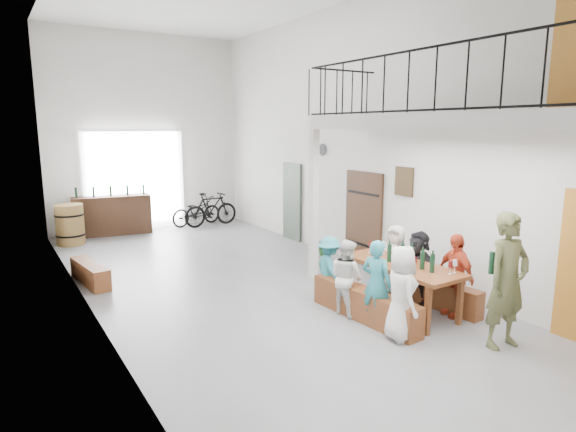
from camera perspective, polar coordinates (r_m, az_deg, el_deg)
floor at (r=9.33m, az=-5.23°, el=-7.77°), size 12.00×12.00×0.00m
room_walls at (r=8.88m, az=-5.62°, el=14.56°), size 12.00×12.00×12.00m
gateway_portal at (r=14.38m, az=-17.66°, el=3.95°), size 2.80×0.08×2.80m
right_wall_decor at (r=9.09m, az=15.57°, el=2.69°), size 0.07×8.28×5.07m
balcony at (r=7.65m, az=19.40°, el=10.26°), size 1.52×5.62×4.00m
tasting_table at (r=7.88m, az=13.29°, el=-6.09°), size 0.83×2.02×0.79m
bench_inner at (r=7.59m, az=9.04°, el=-10.32°), size 0.44×2.07×0.47m
bench_wall at (r=8.46m, az=16.18°, el=-8.50°), size 0.41×1.96×0.45m
tableware at (r=7.78m, az=14.01°, el=-4.63°), size 0.66×1.62×0.35m
side_bench at (r=9.87m, az=-22.40°, el=-6.30°), size 0.49×1.44×0.40m
oak_barrel at (r=13.24m, az=-24.44°, el=-0.94°), size 0.69×0.69×1.02m
serving_counter at (r=14.05m, az=-20.11°, el=0.09°), size 2.08×0.83×1.07m
counter_bottles at (r=13.94m, az=-20.28°, el=2.81°), size 1.77×0.32×0.28m
guest_left_a at (r=6.87m, az=13.27°, el=-8.90°), size 0.63×0.76×1.33m
guest_left_b at (r=7.23m, az=10.42°, el=-7.88°), size 0.45×0.55×1.31m
guest_left_c at (r=7.66m, az=6.94°, el=-7.18°), size 0.51×0.63×1.20m
guest_left_d at (r=8.17m, az=4.93°, el=-6.30°), size 0.56×0.80×1.12m
guest_right_a at (r=7.94m, az=19.17°, el=-6.63°), size 0.47×0.82×1.31m
guest_right_b at (r=8.33m, az=15.12°, el=-5.89°), size 0.52×1.19×1.24m
guest_right_c at (r=8.73m, az=12.61°, el=-5.03°), size 0.54×0.69×1.24m
host_standing at (r=7.03m, az=24.56°, el=-6.99°), size 0.72×0.51×1.83m
potted_plant at (r=11.13m, az=4.25°, el=-3.62°), size 0.45×0.41×0.41m
bicycle_near at (r=14.70m, az=-10.83°, el=0.58°), size 1.73×0.89×0.87m
bicycle_far at (r=14.51m, az=-9.12°, el=0.80°), size 1.71×0.57×1.02m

